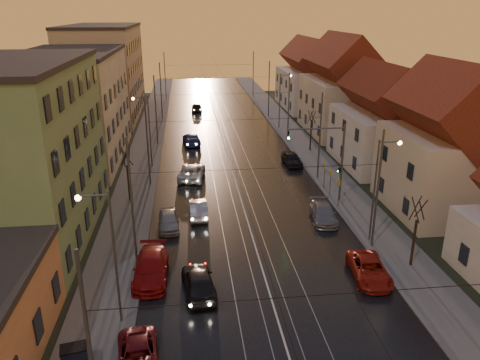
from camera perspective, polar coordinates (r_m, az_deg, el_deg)
name	(u,v)px	position (r m, az deg, el deg)	size (l,w,h in m)	color
ground	(282,334)	(26.94, 5.12, -18.20)	(160.00, 160.00, 0.00)	black
road	(223,141)	(63.06, -2.08, 4.80)	(16.00, 120.00, 0.04)	black
sidewalk_left	(148,143)	(63.10, -11.20, 4.48)	(4.00, 120.00, 0.15)	#4C4C4C
sidewalk_right	(296,138)	(64.56, 6.83, 5.08)	(4.00, 120.00, 0.15)	#4C4C4C
tram_rail_0	(207,141)	(62.92, -4.09, 4.76)	(0.06, 120.00, 0.03)	gray
tram_rail_1	(217,141)	(63.00, -2.78, 4.81)	(0.06, 120.00, 0.03)	gray
tram_rail_2	(229,140)	(63.11, -1.38, 4.85)	(0.06, 120.00, 0.03)	gray
tram_rail_3	(239,140)	(63.25, -0.09, 4.89)	(0.06, 120.00, 0.03)	gray
apartment_left_1	(14,156)	(38.32, -25.87, 2.67)	(10.00, 18.00, 13.00)	#668B58
apartment_left_2	(74,109)	(57.13, -19.62, 8.20)	(10.00, 20.00, 12.00)	#B5A38C
apartment_left_3	(105,73)	(80.27, -16.09, 12.44)	(10.00, 24.00, 14.00)	tan
house_right_1	(447,150)	(43.20, 23.88, 3.31)	(8.67, 10.20, 10.80)	beige
house_right_2	(384,124)	(54.59, 17.13, 6.50)	(9.18, 12.24, 9.20)	beige
house_right_3	(342,92)	(68.10, 12.30, 10.49)	(9.18, 14.28, 11.50)	beige
house_right_4	(309,79)	(85.27, 8.42, 12.08)	(9.18, 16.32, 10.00)	beige
catenary_pole_l_0	(91,356)	(19.44, -17.75, -19.77)	(0.16, 0.16, 9.00)	#595B60
catenary_pole_l_1	(132,202)	(32.28, -13.06, -2.57)	(0.16, 0.16, 9.00)	#595B60
catenary_pole_r_1	(377,191)	(34.68, 16.42, -1.28)	(0.16, 0.16, 9.00)	#595B60
catenary_pole_l_2	(147,142)	(46.44, -11.21, 4.54)	(0.16, 0.16, 9.00)	#595B60
catenary_pole_r_2	(320,137)	(48.14, 9.71, 5.19)	(0.16, 0.16, 9.00)	#595B60
catenary_pole_l_3	(156,111)	(61.00, -10.22, 8.30)	(0.16, 0.16, 9.00)	#595B60
catenary_pole_r_3	(289,108)	(62.30, 5.94, 8.75)	(0.16, 0.16, 9.00)	#595B60
catenary_pole_l_4	(161,91)	(75.73, -9.61, 10.60)	(0.16, 0.16, 9.00)	#595B60
catenary_pole_r_4	(269,89)	(76.78, 3.55, 10.96)	(0.16, 0.16, 9.00)	#595B60
catenary_pole_l_5	(165,76)	(93.52, -9.12, 12.40)	(0.16, 0.16, 9.00)	#595B60
catenary_pole_r_5	(253,75)	(94.38, 1.62, 12.70)	(0.16, 0.16, 9.00)	#595B60
street_lamp_0	(108,246)	(25.91, -15.80, -7.76)	(1.75, 0.32, 8.00)	#595B60
street_lamp_1	(379,181)	(35.60, 16.63, -0.08)	(1.75, 0.32, 8.00)	#595B60
street_lamp_2	(146,124)	(52.18, -11.34, 6.68)	(1.75, 0.32, 8.00)	#595B60
street_lamp_3	(282,96)	(69.06, 5.13, 10.22)	(1.75, 0.32, 8.00)	#595B60
traffic_light_mast	(332,153)	(42.42, 11.12, 3.20)	(5.30, 0.32, 7.20)	#595B60
bare_tree_0	(128,176)	(43.40, -13.50, 0.47)	(1.09, 1.09, 5.11)	black
bare_tree_1	(415,234)	(33.65, 20.53, -6.19)	(1.09, 1.09, 5.11)	black
bare_tree_2	(311,132)	(58.43, 8.64, 5.84)	(1.09, 1.09, 5.11)	black
driving_car_0	(199,282)	(29.72, -5.05, -12.26)	(1.87, 4.64, 1.58)	black
driving_car_1	(198,209)	(39.96, -5.11, -3.53)	(1.47, 4.22, 1.39)	#A0A0A5
driving_car_2	(192,172)	(48.90, -5.91, 1.00)	(2.45, 5.32, 1.48)	#B5B5B5
driving_car_3	(192,139)	(61.56, -5.92, 5.02)	(2.08, 5.10, 1.48)	navy
driving_car_4	(197,107)	(82.11, -5.28, 8.84)	(1.73, 4.30, 1.46)	black
parked_left_1	(138,357)	(25.03, -12.34, -20.35)	(2.02, 4.37, 1.21)	maroon
parked_left_2	(151,268)	(31.58, -10.82, -10.50)	(2.17, 5.34, 1.55)	#9A100F
parked_left_3	(168,220)	(38.18, -8.72, -4.86)	(1.64, 4.08, 1.39)	#A0A1A6
parked_right_0	(369,269)	(32.25, 15.48, -10.46)	(2.18, 4.73, 1.31)	#A41B10
parked_right_1	(324,213)	(39.69, 10.15, -3.99)	(1.86, 4.58, 1.33)	gray
parked_right_2	(292,159)	(53.25, 6.34, 2.58)	(1.73, 4.29, 1.46)	black
dumpster	(75,358)	(25.66, -19.52, -19.73)	(1.20, 0.80, 1.10)	black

